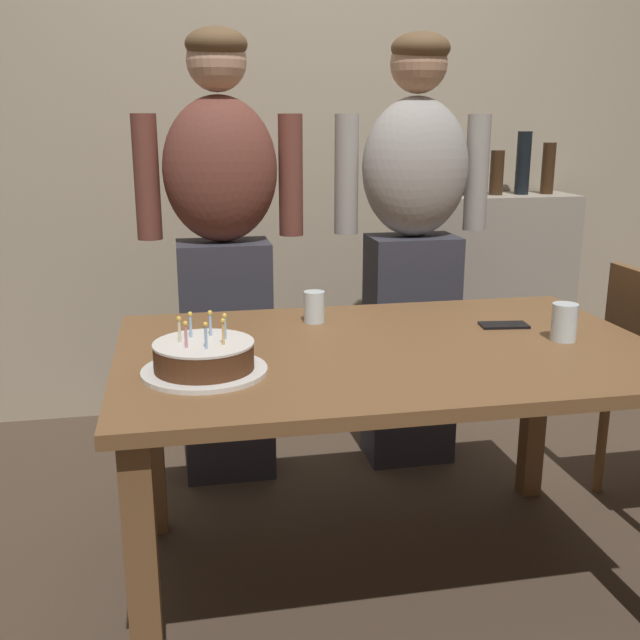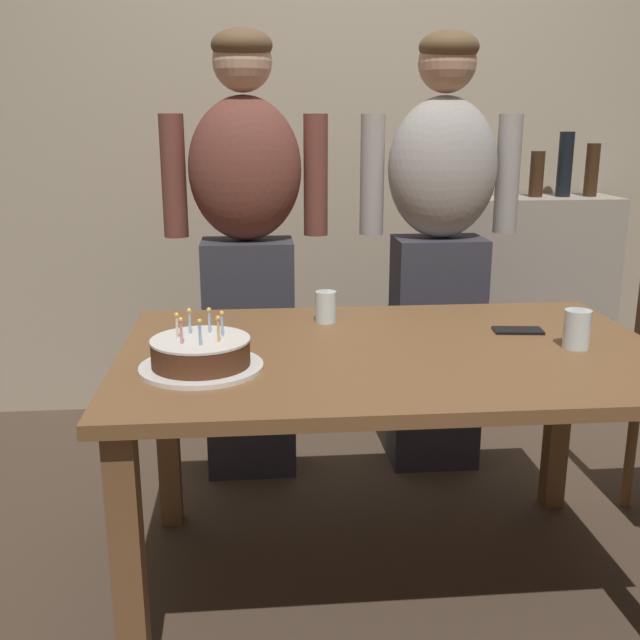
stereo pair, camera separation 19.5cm
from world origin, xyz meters
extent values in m
plane|color=#47382B|center=(0.00, 0.00, 0.00)|extent=(10.00, 10.00, 0.00)
cube|color=tan|center=(0.00, 1.55, 1.30)|extent=(5.20, 0.10, 2.60)
cube|color=brown|center=(0.00, 0.00, 0.72)|extent=(1.50, 0.96, 0.03)
cube|color=brown|center=(-0.68, -0.41, 0.35)|extent=(0.07, 0.07, 0.70)
cube|color=brown|center=(-0.68, 0.41, 0.35)|extent=(0.07, 0.07, 0.70)
cube|color=brown|center=(0.68, 0.41, 0.35)|extent=(0.07, 0.07, 0.70)
cylinder|color=white|center=(-0.52, -0.14, 0.75)|extent=(0.31, 0.31, 0.01)
cylinder|color=#512D19|center=(-0.52, -0.14, 0.78)|extent=(0.25, 0.25, 0.06)
cylinder|color=silver|center=(-0.52, -0.14, 0.82)|extent=(0.25, 0.25, 0.01)
cylinder|color=#93B7DB|center=(-0.49, -0.08, 0.85)|extent=(0.01, 0.01, 0.05)
sphere|color=#F9C64C|center=(-0.49, -0.08, 0.88)|extent=(0.01, 0.01, 0.01)
cylinder|color=#93B7DB|center=(-0.54, -0.09, 0.85)|extent=(0.01, 0.01, 0.05)
sphere|color=#F9C64C|center=(-0.54, -0.09, 0.88)|extent=(0.01, 0.01, 0.01)
cylinder|color=beige|center=(-0.57, -0.13, 0.85)|extent=(0.01, 0.01, 0.05)
sphere|color=#F9C64C|center=(-0.57, -0.13, 0.88)|extent=(0.01, 0.01, 0.01)
cylinder|color=pink|center=(-0.56, -0.17, 0.85)|extent=(0.01, 0.01, 0.05)
sphere|color=#F9C64C|center=(-0.56, -0.17, 0.88)|extent=(0.01, 0.01, 0.01)
cylinder|color=#93B7DB|center=(-0.51, -0.19, 0.85)|extent=(0.01, 0.01, 0.05)
sphere|color=#F9C64C|center=(-0.51, -0.19, 0.88)|extent=(0.01, 0.01, 0.01)
cylinder|color=#EAB266|center=(-0.47, -0.17, 0.85)|extent=(0.01, 0.01, 0.05)
sphere|color=#F9C64C|center=(-0.47, -0.17, 0.88)|extent=(0.01, 0.01, 0.01)
cylinder|color=#93B7DB|center=(-0.46, -0.12, 0.85)|extent=(0.01, 0.01, 0.05)
sphere|color=#F9C64C|center=(-0.46, -0.12, 0.88)|extent=(0.01, 0.01, 0.01)
cylinder|color=silver|center=(-0.16, 0.29, 0.79)|extent=(0.07, 0.07, 0.10)
cylinder|color=silver|center=(0.51, -0.04, 0.79)|extent=(0.07, 0.07, 0.11)
cube|color=black|center=(0.40, 0.13, 0.74)|extent=(0.15, 0.09, 0.01)
cube|color=#33333D|center=(-0.40, 0.81, 0.46)|extent=(0.34, 0.23, 0.92)
ellipsoid|color=brown|center=(-0.40, 0.81, 1.18)|extent=(0.41, 0.27, 0.52)
sphere|color=tan|center=(-0.40, 0.81, 1.55)|extent=(0.21, 0.21, 0.21)
ellipsoid|color=brown|center=(-0.40, 0.79, 1.60)|extent=(0.21, 0.21, 0.12)
cylinder|color=brown|center=(-0.14, 0.84, 1.15)|extent=(0.09, 0.09, 0.44)
cylinder|color=brown|center=(-0.66, 0.84, 1.15)|extent=(0.09, 0.09, 0.44)
cube|color=#33333D|center=(0.33, 0.81, 0.46)|extent=(0.34, 0.23, 0.92)
ellipsoid|color=#9E9993|center=(0.33, 0.81, 1.18)|extent=(0.41, 0.27, 0.52)
sphere|color=tan|center=(0.33, 0.81, 1.55)|extent=(0.21, 0.21, 0.21)
ellipsoid|color=brown|center=(0.33, 0.79, 1.60)|extent=(0.21, 0.21, 0.12)
cylinder|color=#9E9993|center=(0.59, 0.84, 1.15)|extent=(0.09, 0.09, 0.44)
cylinder|color=#9E9993|center=(0.07, 0.84, 1.15)|extent=(0.09, 0.09, 0.44)
cylinder|color=brown|center=(0.94, 0.37, 0.23)|extent=(0.04, 0.04, 0.45)
cube|color=#9E9384|center=(0.89, 1.33, 0.51)|extent=(0.75, 0.30, 1.02)
cylinder|color=black|center=(0.64, 1.33, 1.12)|extent=(0.07, 0.07, 0.21)
cylinder|color=black|center=(0.77, 1.33, 1.12)|extent=(0.08, 0.08, 0.20)
cylinder|color=#382314|center=(0.89, 1.33, 1.12)|extent=(0.06, 0.06, 0.20)
cylinder|color=black|center=(1.02, 1.33, 1.16)|extent=(0.07, 0.07, 0.29)
cylinder|color=#382314|center=(1.15, 1.33, 1.14)|extent=(0.06, 0.06, 0.23)
camera|label=1|loc=(-0.57, -1.90, 1.35)|focal=41.47mm
camera|label=2|loc=(-0.38, -1.93, 1.35)|focal=41.47mm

